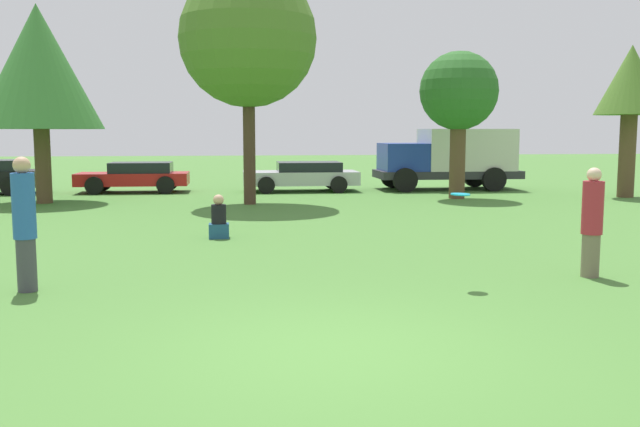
{
  "coord_description": "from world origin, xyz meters",
  "views": [
    {
      "loc": [
        -1.05,
        -6.97,
        2.27
      ],
      "look_at": [
        0.29,
        3.4,
        1.03
      ],
      "focal_mm": 38.9,
      "sensor_mm": 36.0,
      "label": 1
    }
  ],
  "objects_px": {
    "tree_2": "(248,39)",
    "parked_car_silver": "(302,175)",
    "person_thrower": "(25,223)",
    "tree_4": "(631,85)",
    "person_catcher": "(592,222)",
    "tree_1": "(38,68)",
    "parked_car_red": "(135,176)",
    "bystander_sitting": "(219,220)",
    "delivery_truck_blue": "(450,157)",
    "tree_3": "(459,94)",
    "frisbee": "(460,194)"
  },
  "relations": [
    {
      "from": "person_thrower",
      "to": "tree_4",
      "type": "bearing_deg",
      "value": 37.3
    },
    {
      "from": "tree_1",
      "to": "delivery_truck_blue",
      "type": "relative_size",
      "value": 1.12
    },
    {
      "from": "parked_car_silver",
      "to": "tree_1",
      "type": "bearing_deg",
      "value": 21.78
    },
    {
      "from": "tree_1",
      "to": "person_catcher",
      "type": "bearing_deg",
      "value": -48.26
    },
    {
      "from": "bystander_sitting",
      "to": "person_thrower",
      "type": "bearing_deg",
      "value": -119.37
    },
    {
      "from": "tree_3",
      "to": "delivery_truck_blue",
      "type": "height_order",
      "value": "tree_3"
    },
    {
      "from": "bystander_sitting",
      "to": "parked_car_red",
      "type": "relative_size",
      "value": 0.23
    },
    {
      "from": "parked_car_red",
      "to": "delivery_truck_blue",
      "type": "xyz_separation_m",
      "value": [
        12.13,
        -0.2,
        0.68
      ]
    },
    {
      "from": "tree_1",
      "to": "tree_3",
      "type": "xyz_separation_m",
      "value": [
        13.58,
        -0.15,
        -0.71
      ]
    },
    {
      "from": "person_catcher",
      "to": "tree_4",
      "type": "bearing_deg",
      "value": -122.38
    },
    {
      "from": "tree_1",
      "to": "parked_car_red",
      "type": "relative_size",
      "value": 1.52
    },
    {
      "from": "bystander_sitting",
      "to": "delivery_truck_blue",
      "type": "bearing_deg",
      "value": 52.68
    },
    {
      "from": "parked_car_red",
      "to": "tree_1",
      "type": "bearing_deg",
      "value": 57.81
    },
    {
      "from": "tree_2",
      "to": "parked_car_red",
      "type": "height_order",
      "value": "tree_2"
    },
    {
      "from": "tree_3",
      "to": "tree_4",
      "type": "xyz_separation_m",
      "value": [
        5.98,
        -0.31,
        0.33
      ]
    },
    {
      "from": "person_thrower",
      "to": "parked_car_red",
      "type": "height_order",
      "value": "person_thrower"
    },
    {
      "from": "tree_2",
      "to": "parked_car_silver",
      "type": "bearing_deg",
      "value": 64.83
    },
    {
      "from": "tree_3",
      "to": "tree_4",
      "type": "height_order",
      "value": "tree_4"
    },
    {
      "from": "parked_car_red",
      "to": "tree_4",
      "type": "bearing_deg",
      "value": 166.83
    },
    {
      "from": "person_catcher",
      "to": "tree_1",
      "type": "bearing_deg",
      "value": -47.67
    },
    {
      "from": "bystander_sitting",
      "to": "tree_4",
      "type": "relative_size",
      "value": 0.18
    },
    {
      "from": "parked_car_silver",
      "to": "bystander_sitting",
      "type": "bearing_deg",
      "value": 75.82
    },
    {
      "from": "person_catcher",
      "to": "parked_car_red",
      "type": "bearing_deg",
      "value": -60.53
    },
    {
      "from": "tree_4",
      "to": "parked_car_red",
      "type": "height_order",
      "value": "tree_4"
    },
    {
      "from": "parked_car_silver",
      "to": "delivery_truck_blue",
      "type": "relative_size",
      "value": 0.78
    },
    {
      "from": "person_thrower",
      "to": "delivery_truck_blue",
      "type": "distance_m",
      "value": 19.93
    },
    {
      "from": "person_thrower",
      "to": "parked_car_red",
      "type": "xyz_separation_m",
      "value": [
        -0.65,
        16.49,
        -0.38
      ]
    },
    {
      "from": "tree_3",
      "to": "delivery_truck_blue",
      "type": "distance_m",
      "value": 4.38
    },
    {
      "from": "tree_1",
      "to": "parked_car_silver",
      "type": "relative_size",
      "value": 1.43
    },
    {
      "from": "person_thrower",
      "to": "tree_4",
      "type": "relative_size",
      "value": 0.37
    },
    {
      "from": "tree_1",
      "to": "person_thrower",
      "type": "bearing_deg",
      "value": -76.77
    },
    {
      "from": "tree_1",
      "to": "tree_2",
      "type": "bearing_deg",
      "value": -10.1
    },
    {
      "from": "person_thrower",
      "to": "tree_1",
      "type": "distance_m",
      "value": 13.55
    },
    {
      "from": "bystander_sitting",
      "to": "tree_2",
      "type": "xyz_separation_m",
      "value": [
        0.85,
        6.95,
        4.72
      ]
    },
    {
      "from": "bystander_sitting",
      "to": "delivery_truck_blue",
      "type": "xyz_separation_m",
      "value": [
        8.85,
        11.6,
        0.91
      ]
    },
    {
      "from": "tree_2",
      "to": "tree_3",
      "type": "distance_m",
      "value": 7.31
    },
    {
      "from": "parked_car_red",
      "to": "parked_car_silver",
      "type": "height_order",
      "value": "parked_car_red"
    },
    {
      "from": "person_thrower",
      "to": "bystander_sitting",
      "type": "bearing_deg",
      "value": 61.22
    },
    {
      "from": "person_catcher",
      "to": "tree_3",
      "type": "height_order",
      "value": "tree_3"
    },
    {
      "from": "person_thrower",
      "to": "tree_4",
      "type": "xyz_separation_m",
      "value": [
        16.55,
        12.34,
        2.88
      ]
    },
    {
      "from": "tree_1",
      "to": "tree_3",
      "type": "distance_m",
      "value": 13.59
    },
    {
      "from": "tree_3",
      "to": "delivery_truck_blue",
      "type": "relative_size",
      "value": 0.89
    },
    {
      "from": "person_catcher",
      "to": "tree_4",
      "type": "relative_size",
      "value": 0.33
    },
    {
      "from": "parked_car_red",
      "to": "parked_car_silver",
      "type": "relative_size",
      "value": 0.94
    },
    {
      "from": "tree_4",
      "to": "parked_car_silver",
      "type": "relative_size",
      "value": 1.2
    },
    {
      "from": "tree_3",
      "to": "delivery_truck_blue",
      "type": "xyz_separation_m",
      "value": [
        0.92,
        3.64,
        -2.25
      ]
    },
    {
      "from": "bystander_sitting",
      "to": "tree_1",
      "type": "bearing_deg",
      "value": 124.84
    },
    {
      "from": "frisbee",
      "to": "tree_1",
      "type": "distance_m",
      "value": 16.4
    },
    {
      "from": "bystander_sitting",
      "to": "parked_car_silver",
      "type": "relative_size",
      "value": 0.22
    },
    {
      "from": "person_catcher",
      "to": "tree_2",
      "type": "height_order",
      "value": "tree_2"
    }
  ]
}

